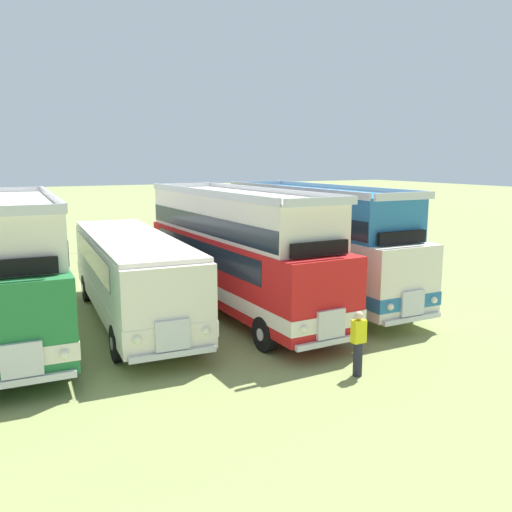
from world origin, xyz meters
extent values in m
cube|color=#237538|center=(3.68, -0.16, 1.70)|extent=(2.84, 9.87, 2.30)
cube|color=silver|center=(3.68, -0.16, 1.10)|extent=(2.88, 9.91, 0.44)
cube|color=#19232D|center=(3.69, 0.24, 2.30)|extent=(2.79, 7.47, 0.76)
cube|color=#19232D|center=(3.51, -5.00, 2.35)|extent=(2.20, 0.18, 0.90)
cube|color=silver|center=(3.50, -5.11, 1.10)|extent=(0.90, 0.15, 0.80)
cube|color=silver|center=(3.50, -5.14, 0.60)|extent=(2.30, 0.22, 0.16)
sphere|color=#EAEACC|center=(4.40, -5.15, 1.10)|extent=(0.22, 0.22, 0.22)
cube|color=silver|center=(3.69, 0.09, 3.60)|extent=(2.71, 8.97, 1.50)
cube|color=silver|center=(3.52, -4.56, 4.40)|extent=(2.40, 0.18, 0.24)
cube|color=silver|center=(3.82, 4.03, 4.40)|extent=(2.40, 0.18, 0.24)
cube|color=silver|center=(4.88, 0.04, 4.40)|extent=(0.41, 8.89, 0.24)
cube|color=#19232D|center=(3.69, 0.09, 3.30)|extent=(2.75, 8.87, 0.64)
cube|color=black|center=(3.52, -4.51, 3.10)|extent=(1.90, 0.19, 0.40)
cylinder|color=black|center=(4.71, -3.50, 0.52)|extent=(0.32, 1.05, 1.04)
cylinder|color=silver|center=(4.86, -3.50, 0.52)|extent=(0.03, 0.36, 0.36)
cylinder|color=black|center=(4.93, 2.89, 0.52)|extent=(0.32, 1.05, 1.04)
cylinder|color=silver|center=(5.08, 2.88, 0.52)|extent=(0.03, 0.36, 0.36)
cube|color=silver|center=(7.35, 0.30, 1.70)|extent=(3.07, 10.59, 2.30)
cube|color=silver|center=(7.35, 0.30, 1.10)|extent=(3.11, 10.63, 0.44)
cube|color=#19232D|center=(7.37, 0.69, 2.30)|extent=(2.97, 8.19, 0.76)
cube|color=#19232D|center=(7.07, -4.87, 2.35)|extent=(2.20, 0.22, 0.90)
cube|color=silver|center=(7.06, -4.98, 1.10)|extent=(0.91, 0.17, 0.80)
cube|color=silver|center=(7.06, -5.01, 0.60)|extent=(2.30, 0.27, 0.16)
sphere|color=#EAEACC|center=(7.96, -5.04, 1.10)|extent=(0.22, 0.22, 0.22)
sphere|color=#EAEACC|center=(6.17, -4.94, 1.10)|extent=(0.22, 0.22, 0.22)
cube|color=silver|center=(7.35, 0.30, 2.92)|extent=(3.01, 10.19, 0.14)
cylinder|color=black|center=(8.30, -3.40, 0.52)|extent=(0.34, 1.05, 1.04)
cylinder|color=silver|center=(8.45, -3.40, 0.52)|extent=(0.04, 0.36, 0.36)
cylinder|color=black|center=(6.01, -3.27, 0.52)|extent=(0.34, 1.05, 1.04)
cylinder|color=silver|center=(5.86, -3.26, 0.52)|extent=(0.04, 0.36, 0.36)
cylinder|color=black|center=(8.69, 3.66, 0.52)|extent=(0.34, 1.05, 1.04)
cylinder|color=silver|center=(8.84, 3.65, 0.52)|extent=(0.04, 0.36, 0.36)
cylinder|color=black|center=(6.39, 3.79, 0.52)|extent=(0.34, 1.05, 1.04)
cylinder|color=silver|center=(6.24, 3.79, 0.52)|extent=(0.04, 0.36, 0.36)
cube|color=red|center=(11.03, -0.39, 1.70)|extent=(2.89, 11.26, 2.30)
cube|color=silver|center=(11.03, -0.39, 1.10)|extent=(2.93, 11.30, 0.44)
cube|color=#19232D|center=(11.02, 0.01, 2.30)|extent=(2.84, 8.86, 0.76)
cube|color=#19232D|center=(11.22, -5.92, 2.35)|extent=(2.20, 0.18, 0.90)
cube|color=silver|center=(11.23, -6.03, 1.10)|extent=(0.90, 0.15, 0.80)
cube|color=silver|center=(11.23, -6.06, 0.60)|extent=(2.30, 0.22, 0.16)
sphere|color=#EAEACC|center=(12.13, -6.01, 1.10)|extent=(0.22, 0.22, 0.22)
sphere|color=#EAEACC|center=(10.33, -6.07, 1.10)|extent=(0.22, 0.22, 0.22)
cube|color=silver|center=(11.02, -0.14, 3.60)|extent=(2.76, 10.36, 1.50)
cube|color=silver|center=(11.21, -5.48, 4.40)|extent=(2.40, 0.18, 0.24)
cube|color=silver|center=(10.86, 4.50, 4.40)|extent=(2.40, 0.18, 0.24)
cube|color=silver|center=(12.22, -0.10, 4.40)|extent=(0.46, 10.28, 0.24)
cube|color=silver|center=(9.82, -0.18, 4.40)|extent=(0.46, 10.28, 0.24)
cube|color=#19232D|center=(11.02, -0.14, 3.30)|extent=(2.79, 10.26, 0.64)
cube|color=black|center=(11.21, -5.43, 3.10)|extent=(1.90, 0.19, 0.40)
cylinder|color=black|center=(12.32, -4.34, 0.52)|extent=(0.32, 1.05, 1.04)
cylinder|color=silver|center=(12.47, -4.33, 0.52)|extent=(0.03, 0.36, 0.36)
cylinder|color=black|center=(10.02, -4.42, 0.52)|extent=(0.32, 1.05, 1.04)
cylinder|color=silver|center=(9.87, -4.42, 0.52)|extent=(0.03, 0.36, 0.36)
cylinder|color=black|center=(12.05, 3.44, 0.52)|extent=(0.32, 1.05, 1.04)
cylinder|color=silver|center=(12.20, 3.44, 0.52)|extent=(0.03, 0.36, 0.36)
cylinder|color=black|center=(9.75, 3.36, 0.52)|extent=(0.32, 1.05, 1.04)
cylinder|color=silver|center=(9.60, 3.35, 0.52)|extent=(0.03, 0.36, 0.36)
cube|color=silver|center=(14.71, 0.15, 1.70)|extent=(2.57, 10.99, 2.30)
cube|color=teal|center=(14.71, 0.15, 1.10)|extent=(2.61, 11.03, 0.44)
cube|color=#19232D|center=(14.70, 0.55, 2.30)|extent=(2.58, 8.59, 0.76)
cube|color=#19232D|center=(14.74, -5.28, 2.35)|extent=(2.20, 0.11, 0.90)
cube|color=silver|center=(14.74, -5.39, 1.10)|extent=(0.90, 0.13, 0.80)
cube|color=silver|center=(14.74, -5.42, 0.60)|extent=(2.30, 0.15, 0.16)
sphere|color=#EAEACC|center=(15.64, -5.40, 1.10)|extent=(0.22, 0.22, 0.22)
sphere|color=#EAEACC|center=(13.84, -5.41, 1.10)|extent=(0.22, 0.22, 0.22)
cube|color=teal|center=(14.70, 0.40, 3.60)|extent=(2.46, 10.09, 1.50)
cube|color=silver|center=(14.74, -4.84, 4.40)|extent=(2.40, 0.11, 0.24)
cube|color=silver|center=(14.68, 4.94, 4.40)|extent=(2.40, 0.11, 0.24)
cube|color=silver|center=(15.90, 0.41, 4.40)|extent=(0.16, 10.08, 0.24)
cube|color=silver|center=(13.50, 0.39, 4.40)|extent=(0.16, 10.08, 0.24)
cube|color=#19232D|center=(14.70, 0.40, 3.30)|extent=(2.50, 9.99, 0.64)
cube|color=black|center=(14.74, -4.79, 3.10)|extent=(1.90, 0.13, 0.40)
cylinder|color=black|center=(15.88, -3.73, 0.52)|extent=(0.29, 1.04, 1.04)
cylinder|color=silver|center=(16.03, -3.73, 0.52)|extent=(0.02, 0.36, 0.36)
cylinder|color=black|center=(13.58, -3.75, 0.52)|extent=(0.29, 1.04, 1.04)
cylinder|color=silver|center=(13.43, -3.75, 0.52)|extent=(0.02, 0.36, 0.36)
cylinder|color=black|center=(15.83, 3.84, 0.52)|extent=(0.29, 1.04, 1.04)
cylinder|color=silver|center=(15.98, 3.85, 0.52)|extent=(0.02, 0.36, 0.36)
cylinder|color=black|center=(13.53, 3.83, 0.52)|extent=(0.29, 1.04, 1.04)
cylinder|color=silver|center=(13.38, 3.83, 0.52)|extent=(0.02, 0.36, 0.36)
cylinder|color=#23232D|center=(11.32, -7.13, 0.45)|extent=(0.24, 0.24, 0.90)
cube|color=yellow|center=(11.32, -7.13, 1.20)|extent=(0.36, 0.22, 0.60)
sphere|color=beige|center=(11.32, -7.13, 1.62)|extent=(0.22, 0.22, 0.22)
cylinder|color=#8C704C|center=(5.90, 9.80, 0.53)|extent=(0.08, 0.08, 1.05)
cylinder|color=#8C704C|center=(17.71, 9.80, 0.53)|extent=(0.08, 0.08, 1.05)
camera|label=1|loc=(3.01, -17.69, 5.53)|focal=37.76mm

